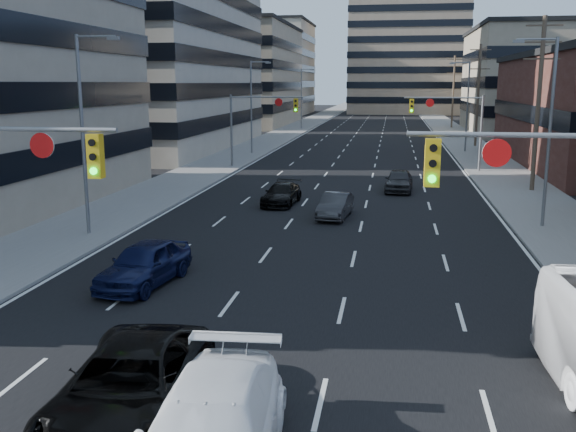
# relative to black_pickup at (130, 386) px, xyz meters

# --- Properties ---
(road_surface) EXTENTS (18.00, 300.00, 0.02)m
(road_surface) POSITION_rel_black_pickup_xyz_m (2.00, 125.38, -0.79)
(road_surface) COLOR black
(road_surface) RESTS_ON ground
(sidewalk_left) EXTENTS (5.00, 300.00, 0.15)m
(sidewalk_left) POSITION_rel_black_pickup_xyz_m (-9.50, 125.38, -0.72)
(sidewalk_left) COLOR slate
(sidewalk_left) RESTS_ON ground
(sidewalk_right) EXTENTS (5.00, 300.00, 0.15)m
(sidewalk_right) POSITION_rel_black_pickup_xyz_m (13.50, 125.38, -0.72)
(sidewalk_right) COLOR slate
(sidewalk_right) RESTS_ON ground
(office_left_mid) EXTENTS (26.00, 34.00, 28.00)m
(office_left_mid) POSITION_rel_black_pickup_xyz_m (-25.00, 55.38, 13.20)
(office_left_mid) COLOR #ADA089
(office_left_mid) RESTS_ON ground
(office_left_far) EXTENTS (20.00, 30.00, 16.00)m
(office_left_far) POSITION_rel_black_pickup_xyz_m (-22.00, 95.38, 7.20)
(office_left_far) COLOR gray
(office_left_far) RESTS_ON ground
(office_right_far) EXTENTS (22.00, 28.00, 14.00)m
(office_right_far) POSITION_rel_black_pickup_xyz_m (27.00, 83.38, 6.20)
(office_right_far) COLOR gray
(office_right_far) RESTS_ON ground
(bg_block_left) EXTENTS (24.00, 24.00, 20.00)m
(bg_block_left) POSITION_rel_black_pickup_xyz_m (-26.00, 135.38, 9.20)
(bg_block_left) COLOR #ADA089
(bg_block_left) RESTS_ON ground
(bg_block_right) EXTENTS (22.00, 22.00, 12.00)m
(bg_block_right) POSITION_rel_black_pickup_xyz_m (34.00, 125.38, 5.20)
(bg_block_right) COLOR gray
(bg_block_right) RESTS_ON ground
(signal_far_left) EXTENTS (6.09, 0.33, 6.00)m
(signal_far_left) POSITION_rel_black_pickup_xyz_m (-5.68, 40.37, 3.50)
(signal_far_left) COLOR slate
(signal_far_left) RESTS_ON ground
(signal_far_right) EXTENTS (6.09, 0.33, 6.00)m
(signal_far_right) POSITION_rel_black_pickup_xyz_m (9.68, 40.37, 3.50)
(signal_far_right) COLOR slate
(signal_far_right) RESTS_ON ground
(utility_pole_block) EXTENTS (2.20, 0.28, 11.00)m
(utility_pole_block) POSITION_rel_black_pickup_xyz_m (14.20, 31.38, 4.98)
(utility_pole_block) COLOR #4C3D2D
(utility_pole_block) RESTS_ON ground
(utility_pole_midblock) EXTENTS (2.20, 0.28, 11.00)m
(utility_pole_midblock) POSITION_rel_black_pickup_xyz_m (14.20, 61.38, 4.98)
(utility_pole_midblock) COLOR #4C3D2D
(utility_pole_midblock) RESTS_ON ground
(utility_pole_distant) EXTENTS (2.20, 0.28, 11.00)m
(utility_pole_distant) POSITION_rel_black_pickup_xyz_m (14.20, 91.38, 4.98)
(utility_pole_distant) COLOR #4C3D2D
(utility_pole_distant) RESTS_ON ground
(streetlight_left_near) EXTENTS (2.03, 0.22, 9.00)m
(streetlight_left_near) POSITION_rel_black_pickup_xyz_m (-8.34, 15.38, 4.25)
(streetlight_left_near) COLOR slate
(streetlight_left_near) RESTS_ON ground
(streetlight_left_mid) EXTENTS (2.03, 0.22, 9.00)m
(streetlight_left_mid) POSITION_rel_black_pickup_xyz_m (-8.34, 50.38, 4.25)
(streetlight_left_mid) COLOR slate
(streetlight_left_mid) RESTS_ON ground
(streetlight_left_far) EXTENTS (2.03, 0.22, 9.00)m
(streetlight_left_far) POSITION_rel_black_pickup_xyz_m (-8.34, 85.38, 4.25)
(streetlight_left_far) COLOR slate
(streetlight_left_far) RESTS_ON ground
(streetlight_right_near) EXTENTS (2.03, 0.22, 9.00)m
(streetlight_right_near) POSITION_rel_black_pickup_xyz_m (12.34, 20.38, 4.25)
(streetlight_right_near) COLOR slate
(streetlight_right_near) RESTS_ON ground
(streetlight_right_far) EXTENTS (2.03, 0.22, 9.00)m
(streetlight_right_far) POSITION_rel_black_pickup_xyz_m (12.34, 55.38, 4.25)
(streetlight_right_far) COLOR slate
(streetlight_right_far) RESTS_ON ground
(black_pickup) EXTENTS (3.14, 5.95, 1.60)m
(black_pickup) POSITION_rel_black_pickup_xyz_m (0.00, 0.00, 0.00)
(black_pickup) COLOR black
(black_pickup) RESTS_ON ground
(sedan_blue) EXTENTS (2.44, 4.74, 1.55)m
(sedan_blue) POSITION_rel_black_pickup_xyz_m (-3.20, 8.84, -0.03)
(sedan_blue) COLOR #0D1337
(sedan_blue) RESTS_ON ground
(sedan_grey_center) EXTENTS (1.75, 4.00, 1.28)m
(sedan_grey_center) POSITION_rel_black_pickup_xyz_m (2.35, 21.32, -0.16)
(sedan_grey_center) COLOR #2D2D30
(sedan_grey_center) RESTS_ON ground
(sedan_black_far) EXTENTS (2.02, 4.38, 1.24)m
(sedan_black_far) POSITION_rel_black_pickup_xyz_m (-1.05, 24.53, -0.18)
(sedan_black_far) COLOR black
(sedan_black_far) RESTS_ON ground
(sedan_grey_right) EXTENTS (1.93, 4.32, 1.44)m
(sedan_grey_right) POSITION_rel_black_pickup_xyz_m (5.71, 30.31, -0.08)
(sedan_grey_right) COLOR #2C2C2E
(sedan_grey_right) RESTS_ON ground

